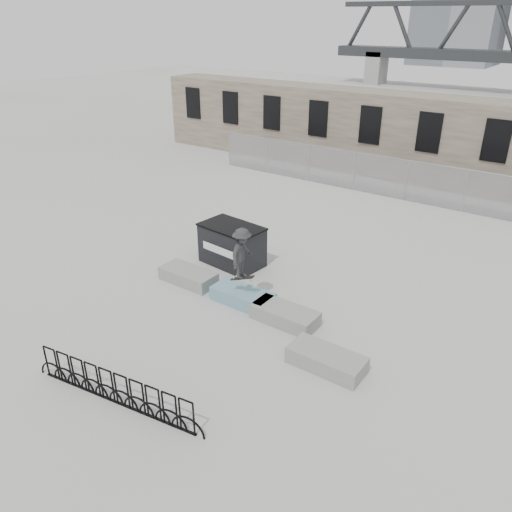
{
  "coord_description": "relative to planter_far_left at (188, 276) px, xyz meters",
  "views": [
    {
      "loc": [
        7.67,
        -10.8,
        8.27
      ],
      "look_at": [
        -0.7,
        0.89,
        1.3
      ],
      "focal_mm": 35.0,
      "sensor_mm": 36.0,
      "label": 1
    }
  ],
  "objects": [
    {
      "name": "stone_wall",
      "position": [
        2.95,
        16.18,
        2.0
      ],
      "size": [
        36.0,
        2.58,
        4.5
      ],
      "color": "#675B4C",
      "rests_on": "ground"
    },
    {
      "name": "dumpster",
      "position": [
        0.34,
        2.0,
        0.5
      ],
      "size": [
        2.39,
        1.6,
        1.5
      ],
      "rotation": [
        0.0,
        0.0,
        -0.1
      ],
      "color": "black",
      "rests_on": "ground"
    },
    {
      "name": "skateboarder",
      "position": [
        2.45,
        -0.17,
        1.58
      ],
      "size": [
        0.79,
        1.11,
        1.78
      ],
      "rotation": [
        0.0,
        0.0,
        1.72
      ],
      "color": "#2C2C2F",
      "rests_on": "ground"
    },
    {
      "name": "bike_rack",
      "position": [
        2.64,
        -5.39,
        0.19
      ],
      "size": [
        4.89,
        0.78,
        0.9
      ],
      "rotation": [
        0.0,
        0.0,
        0.15
      ],
      "color": "black",
      "rests_on": "ground"
    },
    {
      "name": "chainlink_fence",
      "position": [
        2.95,
        12.44,
        0.78
      ],
      "size": [
        22.06,
        0.06,
        2.02
      ],
      "color": "gray",
      "rests_on": "ground"
    },
    {
      "name": "planter_offset",
      "position": [
        6.03,
        -1.33,
        0.0
      ],
      "size": [
        2.0,
        0.9,
        0.46
      ],
      "color": "gray",
      "rests_on": "ground"
    },
    {
      "name": "planter_center_right",
      "position": [
        4.01,
        -0.16,
        0.0
      ],
      "size": [
        2.0,
        0.9,
        0.46
      ],
      "color": "gray",
      "rests_on": "ground"
    },
    {
      "name": "planter_far_left",
      "position": [
        0.0,
        0.0,
        0.0
      ],
      "size": [
        2.0,
        0.9,
        0.46
      ],
      "color": "gray",
      "rests_on": "ground"
    },
    {
      "name": "planter_center_left",
      "position": [
        2.34,
        -0.02,
        0.0
      ],
      "size": [
        2.0,
        0.9,
        0.46
      ],
      "color": "teal",
      "rests_on": "ground"
    },
    {
      "name": "ground",
      "position": [
        2.95,
        -0.06,
        -0.25
      ],
      "size": [
        120.0,
        120.0,
        0.0
      ],
      "primitive_type": "plane",
      "color": "beige",
      "rests_on": "ground"
    }
  ]
}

